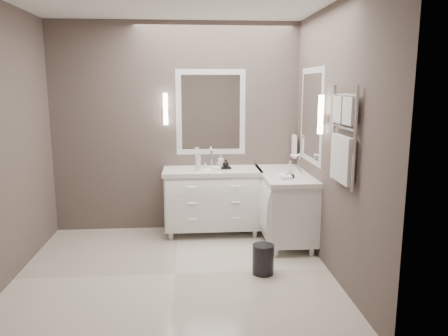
{
  "coord_description": "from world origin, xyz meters",
  "views": [
    {
      "loc": [
        0.17,
        -4.21,
        1.9
      ],
      "look_at": [
        0.56,
        0.7,
        0.96
      ],
      "focal_mm": 35.0,
      "sensor_mm": 36.0,
      "label": 1
    }
  ],
  "objects": [
    {
      "name": "towel_bar_corner",
      "position": [
        1.54,
        1.36,
        1.12
      ],
      "size": [
        0.03,
        0.22,
        0.3
      ],
      "color": "white",
      "rests_on": "wall_right"
    },
    {
      "name": "soap_bottle_b",
      "position": [
        0.62,
        1.22,
        0.93
      ],
      "size": [
        0.1,
        0.1,
        0.1
      ],
      "primitive_type": "imported",
      "rotation": [
        0.0,
        0.0,
        -0.23
      ],
      "color": "black",
      "rests_on": "amenity_tray_back"
    },
    {
      "name": "amenity_tray_right",
      "position": [
        1.32,
        0.67,
        0.86
      ],
      "size": [
        0.14,
        0.17,
        0.02
      ],
      "primitive_type": "cube",
      "rotation": [
        0.0,
        0.0,
        -0.25
      ],
      "color": "black",
      "rests_on": "vanity_right"
    },
    {
      "name": "mirror_right",
      "position": [
        1.59,
        0.8,
        1.55
      ],
      "size": [
        0.02,
        0.9,
        1.1
      ],
      "color": "white",
      "rests_on": "wall_right"
    },
    {
      "name": "water_bottle",
      "position": [
        0.27,
        1.12,
        0.95
      ],
      "size": [
        0.09,
        0.09,
        0.19
      ],
      "primitive_type": "cylinder",
      "rotation": [
        0.0,
        0.0,
        -0.39
      ],
      "color": "silver",
      "rests_on": "vanity_back"
    },
    {
      "name": "soap_bottle_a",
      "position": [
        0.56,
        1.27,
        0.95
      ],
      "size": [
        0.08,
        0.08,
        0.15
      ],
      "primitive_type": "imported",
      "rotation": [
        0.0,
        0.0,
        -0.11
      ],
      "color": "white",
      "rests_on": "amenity_tray_back"
    },
    {
      "name": "vanity_right",
      "position": [
        1.33,
        0.9,
        0.49
      ],
      "size": [
        0.59,
        1.24,
        0.97
      ],
      "color": "white",
      "rests_on": "floor"
    },
    {
      "name": "wall_left",
      "position": [
        -1.6,
        0.0,
        1.35
      ],
      "size": [
        0.01,
        3.0,
        2.7
      ],
      "primitive_type": "cube",
      "color": "#534842",
      "rests_on": "floor"
    },
    {
      "name": "mirror_back",
      "position": [
        0.45,
        1.49,
        1.55
      ],
      "size": [
        0.9,
        0.02,
        1.1
      ],
      "color": "white",
      "rests_on": "wall_back"
    },
    {
      "name": "wall_right",
      "position": [
        1.6,
        0.0,
        1.35
      ],
      "size": [
        0.01,
        3.0,
        2.7
      ],
      "primitive_type": "cube",
      "color": "#534842",
      "rests_on": "floor"
    },
    {
      "name": "amenity_tray_back",
      "position": [
        0.59,
        1.25,
        0.86
      ],
      "size": [
        0.19,
        0.15,
        0.03
      ],
      "primitive_type": "cube",
      "rotation": [
        0.0,
        0.0,
        0.12
      ],
      "color": "black",
      "rests_on": "vanity_back"
    },
    {
      "name": "floor",
      "position": [
        0.0,
        0.0,
        -0.01
      ],
      "size": [
        3.2,
        3.0,
        0.01
      ],
      "primitive_type": "cube",
      "color": "beige",
      "rests_on": "ground"
    },
    {
      "name": "wall_front",
      "position": [
        0.0,
        -1.5,
        1.35
      ],
      "size": [
        3.2,
        0.01,
        2.7
      ],
      "primitive_type": "cube",
      "color": "#534842",
      "rests_on": "floor"
    },
    {
      "name": "soap_bottle_c",
      "position": [
        1.32,
        0.67,
        0.95
      ],
      "size": [
        0.08,
        0.08,
        0.16
      ],
      "primitive_type": "imported",
      "rotation": [
        0.0,
        0.0,
        0.37
      ],
      "color": "white",
      "rests_on": "amenity_tray_right"
    },
    {
      "name": "towel_ladder",
      "position": [
        1.55,
        -0.4,
        1.39
      ],
      "size": [
        0.06,
        0.58,
        0.9
      ],
      "color": "white",
      "rests_on": "wall_right"
    },
    {
      "name": "waste_bin",
      "position": [
        0.9,
        -0.06,
        0.15
      ],
      "size": [
        0.27,
        0.27,
        0.31
      ],
      "primitive_type": "cylinder",
      "rotation": [
        0.0,
        0.0,
        -0.27
      ],
      "color": "black",
      "rests_on": "floor"
    },
    {
      "name": "sconce_back",
      "position": [
        -0.13,
        1.43,
        1.59
      ],
      "size": [
        0.06,
        0.06,
        0.4
      ],
      "color": "white",
      "rests_on": "wall_back"
    },
    {
      "name": "wall_back",
      "position": [
        0.0,
        1.5,
        1.35
      ],
      "size": [
        3.2,
        0.01,
        2.7
      ],
      "primitive_type": "cube",
      "color": "#534842",
      "rests_on": "floor"
    },
    {
      "name": "sconce_right",
      "position": [
        1.53,
        0.22,
        1.59
      ],
      "size": [
        0.06,
        0.06,
        0.4
      ],
      "color": "white",
      "rests_on": "wall_right"
    },
    {
      "name": "vanity_back",
      "position": [
        0.45,
        1.23,
        0.49
      ],
      "size": [
        1.24,
        0.59,
        0.97
      ],
      "color": "white",
      "rests_on": "floor"
    }
  ]
}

